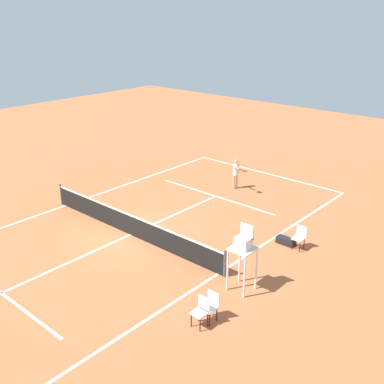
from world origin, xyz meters
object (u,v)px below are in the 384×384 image
at_px(courtside_chair_mid, 300,237).
at_px(courtside_chair_far, 201,310).
at_px(umpire_chair, 243,248).
at_px(equipment_bag, 285,241).
at_px(player_serving, 236,172).
at_px(tennis_ball, 214,202).
at_px(courtside_chair_near, 211,305).

distance_m(courtside_chair_mid, courtside_chair_far, 6.36).
bearing_deg(umpire_chair, equipment_bag, -81.76).
bearing_deg(courtside_chair_far, umpire_chair, -84.82).
distance_m(player_serving, tennis_ball, 2.54).
relative_size(player_serving, courtside_chair_mid, 1.73).
distance_m(courtside_chair_near, courtside_chair_far, 0.40).
xyz_separation_m(player_serving, umpire_chair, (-5.91, 7.69, 0.63)).
bearing_deg(umpire_chair, courtside_chair_near, 97.58).
bearing_deg(courtside_chair_near, player_serving, -57.60).
distance_m(tennis_ball, courtside_chair_far, 9.69).
height_order(courtside_chair_mid, courtside_chair_far, same).
relative_size(umpire_chair, courtside_chair_far, 2.54).
relative_size(courtside_chair_near, courtside_chair_far, 1.00).
relative_size(courtside_chair_near, equipment_bag, 1.25).
bearing_deg(tennis_ball, equipment_bag, 163.35).
bearing_deg(equipment_bag, courtside_chair_mid, -176.14).
xyz_separation_m(tennis_ball, umpire_chair, (-5.51, 5.37, 1.57)).
bearing_deg(courtside_chair_mid, courtside_chair_far, 91.71).
relative_size(tennis_ball, courtside_chair_near, 0.07).
height_order(courtside_chair_mid, equipment_bag, courtside_chair_mid).
relative_size(umpire_chair, courtside_chair_mid, 2.54).
xyz_separation_m(courtside_chair_far, equipment_bag, (0.78, -6.32, -0.38)).
height_order(tennis_ball, courtside_chair_far, courtside_chair_far).
height_order(player_serving, courtside_chair_mid, player_serving).
relative_size(tennis_ball, courtside_chair_mid, 0.07).
bearing_deg(courtside_chair_mid, courtside_chair_near, 92.32).
bearing_deg(tennis_ball, umpire_chair, 135.74).
distance_m(tennis_ball, courtside_chair_mid, 5.74).
xyz_separation_m(tennis_ball, courtside_chair_mid, (-5.54, 1.44, 0.50)).
distance_m(umpire_chair, courtside_chair_far, 2.67).
xyz_separation_m(courtside_chair_mid, courtside_chair_far, (-0.19, 6.36, 0.00)).
bearing_deg(courtside_chair_near, equipment_bag, -81.98).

